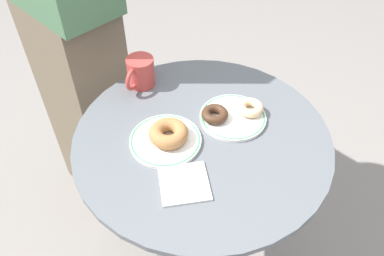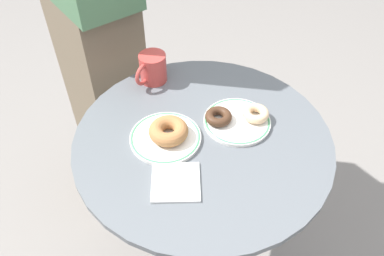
{
  "view_description": "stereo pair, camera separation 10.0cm",
  "coord_description": "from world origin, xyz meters",
  "px_view_note": "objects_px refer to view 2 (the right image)",
  "views": [
    {
      "loc": [
        -0.19,
        -0.69,
        1.53
      ],
      "look_at": [
        -0.03,
        -0.01,
        0.82
      ],
      "focal_mm": 36.22,
      "sensor_mm": 36.0,
      "label": 1
    },
    {
      "loc": [
        -0.09,
        -0.71,
        1.53
      ],
      "look_at": [
        -0.03,
        -0.01,
        0.82
      ],
      "focal_mm": 36.22,
      "sensor_mm": 36.0,
      "label": 2
    }
  ],
  "objects_px": {
    "donut_cinnamon": "(168,130)",
    "paper_napkin": "(176,182)",
    "coffee_mug": "(152,68)",
    "person_figure": "(91,16)",
    "plate_left": "(166,138)",
    "donut_chocolate": "(218,117)",
    "cafe_table": "(201,189)",
    "plate_right": "(237,121)",
    "donut_glazed": "(256,114)"
  },
  "relations": [
    {
      "from": "donut_cinnamon",
      "to": "paper_napkin",
      "type": "distance_m",
      "value": 0.15
    },
    {
      "from": "coffee_mug",
      "to": "person_figure",
      "type": "xyz_separation_m",
      "value": [
        -0.21,
        0.28,
        0.03
      ]
    },
    {
      "from": "donut_cinnamon",
      "to": "coffee_mug",
      "type": "xyz_separation_m",
      "value": [
        -0.04,
        0.25,
        0.02
      ]
    },
    {
      "from": "coffee_mug",
      "to": "plate_left",
      "type": "bearing_deg",
      "value": -83.76
    },
    {
      "from": "donut_chocolate",
      "to": "coffee_mug",
      "type": "height_order",
      "value": "coffee_mug"
    },
    {
      "from": "cafe_table",
      "to": "donut_cinnamon",
      "type": "height_order",
      "value": "donut_cinnamon"
    },
    {
      "from": "plate_left",
      "to": "plate_right",
      "type": "distance_m",
      "value": 0.21
    },
    {
      "from": "donut_chocolate",
      "to": "donut_cinnamon",
      "type": "bearing_deg",
      "value": -162.28
    },
    {
      "from": "coffee_mug",
      "to": "person_figure",
      "type": "relative_size",
      "value": 0.06
    },
    {
      "from": "cafe_table",
      "to": "plate_left",
      "type": "bearing_deg",
      "value": -178.25
    },
    {
      "from": "donut_chocolate",
      "to": "paper_napkin",
      "type": "distance_m",
      "value": 0.24
    },
    {
      "from": "plate_right",
      "to": "donut_glazed",
      "type": "bearing_deg",
      "value": 8.13
    },
    {
      "from": "donut_cinnamon",
      "to": "person_figure",
      "type": "bearing_deg",
      "value": 114.71
    },
    {
      "from": "plate_left",
      "to": "paper_napkin",
      "type": "relative_size",
      "value": 1.64
    },
    {
      "from": "plate_right",
      "to": "paper_napkin",
      "type": "xyz_separation_m",
      "value": [
        -0.18,
        -0.19,
        -0.0
      ]
    },
    {
      "from": "coffee_mug",
      "to": "donut_glazed",
      "type": "bearing_deg",
      "value": -36.03
    },
    {
      "from": "coffee_mug",
      "to": "donut_chocolate",
      "type": "bearing_deg",
      "value": -49.53
    },
    {
      "from": "donut_chocolate",
      "to": "coffee_mug",
      "type": "bearing_deg",
      "value": 130.47
    },
    {
      "from": "paper_napkin",
      "to": "donut_chocolate",
      "type": "bearing_deg",
      "value": 56.48
    },
    {
      "from": "plate_right",
      "to": "donut_chocolate",
      "type": "xyz_separation_m",
      "value": [
        -0.05,
        0.0,
        0.02
      ]
    },
    {
      "from": "plate_left",
      "to": "paper_napkin",
      "type": "xyz_separation_m",
      "value": [
        0.02,
        -0.14,
        -0.0
      ]
    },
    {
      "from": "plate_right",
      "to": "donut_cinnamon",
      "type": "xyz_separation_m",
      "value": [
        -0.19,
        -0.04,
        0.02
      ]
    },
    {
      "from": "paper_napkin",
      "to": "person_figure",
      "type": "relative_size",
      "value": 0.07
    },
    {
      "from": "paper_napkin",
      "to": "coffee_mug",
      "type": "distance_m",
      "value": 0.41
    },
    {
      "from": "plate_left",
      "to": "paper_napkin",
      "type": "distance_m",
      "value": 0.14
    },
    {
      "from": "donut_chocolate",
      "to": "plate_left",
      "type": "bearing_deg",
      "value": -160.62
    },
    {
      "from": "paper_napkin",
      "to": "person_figure",
      "type": "bearing_deg",
      "value": 110.4
    },
    {
      "from": "plate_left",
      "to": "coffee_mug",
      "type": "height_order",
      "value": "coffee_mug"
    },
    {
      "from": "plate_left",
      "to": "person_figure",
      "type": "xyz_separation_m",
      "value": [
        -0.23,
        0.54,
        0.07
      ]
    },
    {
      "from": "donut_chocolate",
      "to": "cafe_table",
      "type": "bearing_deg",
      "value": -134.36
    },
    {
      "from": "donut_glazed",
      "to": "donut_chocolate",
      "type": "xyz_separation_m",
      "value": [
        -0.1,
        -0.0,
        0.0
      ]
    },
    {
      "from": "plate_left",
      "to": "donut_chocolate",
      "type": "height_order",
      "value": "donut_chocolate"
    },
    {
      "from": "donut_cinnamon",
      "to": "donut_chocolate",
      "type": "relative_size",
      "value": 1.41
    },
    {
      "from": "donut_glazed",
      "to": "coffee_mug",
      "type": "distance_m",
      "value": 0.35
    },
    {
      "from": "donut_glazed",
      "to": "person_figure",
      "type": "height_order",
      "value": "person_figure"
    },
    {
      "from": "donut_chocolate",
      "to": "plate_right",
      "type": "bearing_deg",
      "value": -5.08
    },
    {
      "from": "plate_right",
      "to": "person_figure",
      "type": "distance_m",
      "value": 0.66
    },
    {
      "from": "cafe_table",
      "to": "paper_napkin",
      "type": "height_order",
      "value": "paper_napkin"
    },
    {
      "from": "donut_chocolate",
      "to": "person_figure",
      "type": "xyz_separation_m",
      "value": [
        -0.38,
        0.48,
        0.05
      ]
    },
    {
      "from": "donut_glazed",
      "to": "paper_napkin",
      "type": "height_order",
      "value": "donut_glazed"
    },
    {
      "from": "cafe_table",
      "to": "donut_glazed",
      "type": "bearing_deg",
      "value": 18.83
    },
    {
      "from": "cafe_table",
      "to": "donut_cinnamon",
      "type": "distance_m",
      "value": 0.28
    },
    {
      "from": "plate_right",
      "to": "coffee_mug",
      "type": "bearing_deg",
      "value": 137.24
    },
    {
      "from": "plate_right",
      "to": "person_figure",
      "type": "relative_size",
      "value": 0.11
    },
    {
      "from": "donut_glazed",
      "to": "paper_napkin",
      "type": "xyz_separation_m",
      "value": [
        -0.23,
        -0.2,
        -0.02
      ]
    },
    {
      "from": "cafe_table",
      "to": "paper_napkin",
      "type": "bearing_deg",
      "value": -119.09
    },
    {
      "from": "plate_left",
      "to": "donut_chocolate",
      "type": "distance_m",
      "value": 0.16
    },
    {
      "from": "plate_right",
      "to": "cafe_table",
      "type": "bearing_deg",
      "value": -156.08
    },
    {
      "from": "donut_chocolate",
      "to": "paper_napkin",
      "type": "height_order",
      "value": "donut_chocolate"
    },
    {
      "from": "person_figure",
      "to": "donut_glazed",
      "type": "bearing_deg",
      "value": -44.66
    }
  ]
}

